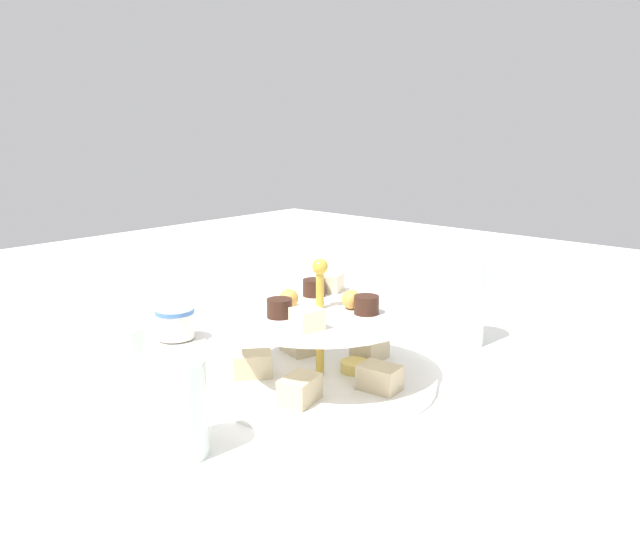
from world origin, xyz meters
name	(u,v)px	position (x,y,z in m)	size (l,w,h in m)	color
ground_plane	(320,382)	(0.00, 0.00, 0.00)	(2.40, 2.40, 0.00)	white
tiered_serving_stand	(320,349)	(0.00, 0.00, 0.04)	(0.29, 0.29, 0.16)	white
water_glass_tall_right	(462,302)	(0.25, -0.06, 0.06)	(0.07, 0.07, 0.13)	silver
water_glass_short_left	(123,351)	(-0.15, 0.20, 0.03)	(0.06, 0.06, 0.07)	silver
teacup_with_saucer	(175,325)	(-0.03, 0.27, 0.02)	(0.09, 0.09, 0.05)	white
butter_knife_left	(549,470)	(-0.02, -0.30, 0.00)	(0.17, 0.01, 0.00)	silver
butter_knife_right	(295,312)	(0.20, 0.23, 0.00)	(0.17, 0.01, 0.00)	silver
water_glass_mid_back	(177,408)	(-0.23, -0.02, 0.05)	(0.06, 0.06, 0.10)	silver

